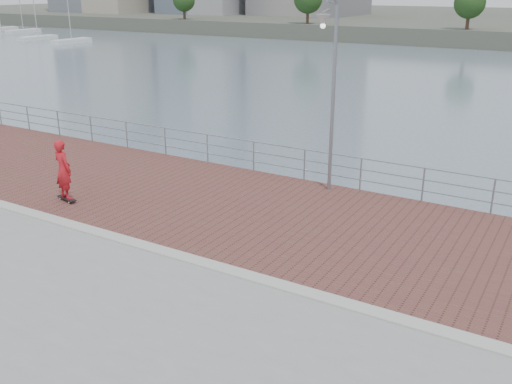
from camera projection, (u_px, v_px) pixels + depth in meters
The scene contains 8 objects.
water at pixel (216, 338), 14.42m from camera, with size 400.00×400.00×0.00m, color slate.
brick_lane at pixel (284, 217), 16.64m from camera, with size 40.00×6.80×0.02m, color brown.
curb at pixel (214, 266), 13.73m from camera, with size 40.00×0.40×0.06m, color #B7B5AD.
guardrail at pixel (332, 165), 19.15m from camera, with size 39.06×0.06×1.13m.
street_lamp at pixel (329, 62), 17.13m from camera, with size 0.43×1.26×5.92m.
skateboard at pixel (67, 198), 17.89m from camera, with size 0.85×0.39×0.10m.
skateboarder at pixel (63, 170), 17.56m from camera, with size 0.69×0.45×1.88m, color red.
marina at pixel (13, 33), 100.18m from camera, with size 33.53×17.42×10.04m.
Camera 1 is at (7.18, -10.03, 6.39)m, focal length 40.00 mm.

